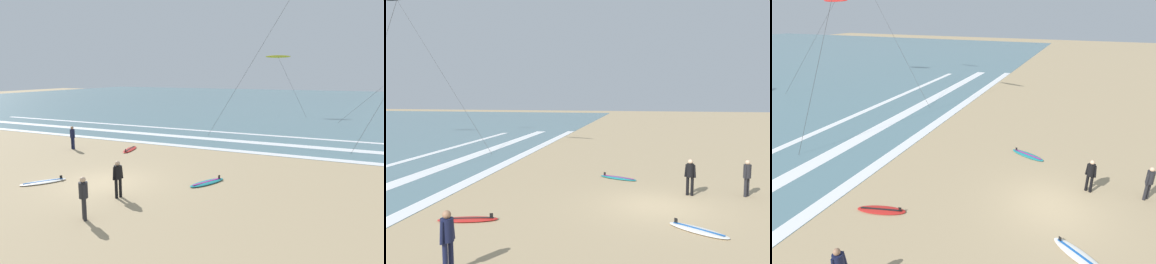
# 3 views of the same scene
# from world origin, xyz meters

# --- Properties ---
(ground_plane) EXTENTS (160.00, 160.00, 0.00)m
(ground_plane) POSITION_xyz_m (0.00, 0.00, 0.00)
(ground_plane) COLOR tan
(wave_foam_shoreline) EXTENTS (56.80, 0.77, 0.01)m
(wave_foam_shoreline) POSITION_xyz_m (-0.01, 9.25, 0.01)
(wave_foam_shoreline) COLOR white
(wave_foam_shoreline) RESTS_ON ocean_surface
(wave_foam_mid_break) EXTENTS (54.62, 1.02, 0.01)m
(wave_foam_mid_break) POSITION_xyz_m (0.27, 12.61, 0.01)
(wave_foam_mid_break) COLOR white
(wave_foam_mid_break) RESTS_ON ocean_surface
(surfer_mid_group) EXTENTS (0.32, 0.51, 1.60)m
(surfer_mid_group) POSITION_xyz_m (1.87, -1.43, 0.96)
(surfer_mid_group) COLOR black
(surfer_mid_group) RESTS_ON ground
(surfer_background_far) EXTENTS (0.45, 0.39, 1.60)m
(surfer_background_far) POSITION_xyz_m (2.12, -3.82, 0.96)
(surfer_background_far) COLOR #232328
(surfer_background_far) RESTS_ON ground
(surfboard_near_water) EXTENTS (1.10, 2.18, 0.25)m
(surfboard_near_water) POSITION_xyz_m (-3.00, 6.57, 0.05)
(surfboard_near_water) COLOR red
(surfboard_near_water) RESTS_ON ground
(surfboard_foreground_flat) EXTENTS (1.69, 2.07, 0.25)m
(surfboard_foreground_flat) POSITION_xyz_m (-2.64, -1.25, 0.05)
(surfboard_foreground_flat) COLOR silver
(surfboard_foreground_flat) RESTS_ON ground
(surfboard_left_pile) EXTENTS (1.43, 2.16, 0.25)m
(surfboard_left_pile) POSITION_xyz_m (4.56, 1.90, 0.05)
(surfboard_left_pile) COLOR teal
(surfboard_left_pile) RESTS_ON ground
(kite_red_mid_center) EXTENTS (9.43, 3.26, 9.02)m
(kite_red_mid_center) POSITION_xyz_m (18.32, 27.21, 8.74)
(kite_red_mid_center) COLOR red
(kite_red_mid_center) RESTS_ON ground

